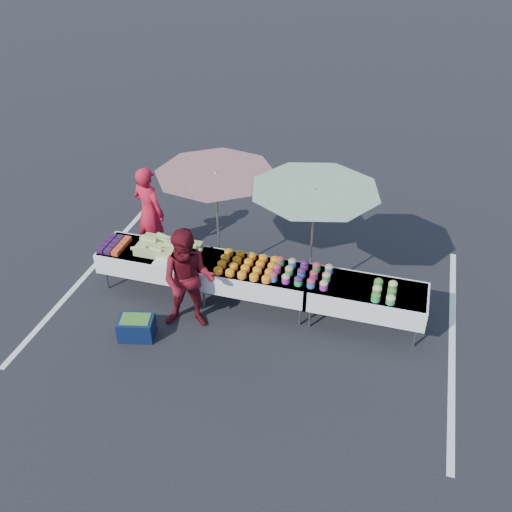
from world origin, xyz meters
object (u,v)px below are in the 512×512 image
(umbrella_left, at_px, (216,182))
(umbrella_right, at_px, (315,200))
(storage_bin, at_px, (137,327))
(table_right, at_px, (366,296))
(vendor, at_px, (149,212))
(customer, at_px, (188,280))
(table_left, at_px, (155,259))
(table_center, at_px, (256,277))

(umbrella_left, distance_m, umbrella_right, 1.68)
(storage_bin, bearing_deg, table_right, 7.05)
(table_right, relative_size, umbrella_left, 0.78)
(vendor, distance_m, umbrella_left, 1.77)
(customer, bearing_deg, table_right, 3.78)
(table_left, relative_size, table_center, 1.00)
(table_center, distance_m, umbrella_left, 1.68)
(table_right, xyz_separation_m, umbrella_right, (-1.00, 0.48, 1.31))
(table_center, distance_m, customer, 1.18)
(customer, bearing_deg, storage_bin, -155.93)
(table_left, distance_m, table_center, 1.80)
(table_left, distance_m, vendor, 1.14)
(table_left, xyz_separation_m, customer, (0.93, -0.75, 0.29))
(table_center, bearing_deg, umbrella_right, 30.73)
(table_left, relative_size, vendor, 1.04)
(table_left, xyz_separation_m, umbrella_left, (0.93, 0.66, 1.28))
(table_left, distance_m, storage_bin, 1.35)
(umbrella_right, relative_size, storage_bin, 3.73)
(vendor, bearing_deg, customer, 148.34)
(table_center, distance_m, umbrella_right, 1.61)
(table_left, distance_m, customer, 1.23)
(umbrella_left, bearing_deg, customer, -89.61)
(table_left, bearing_deg, table_right, 0.00)
(storage_bin, bearing_deg, vendor, 94.88)
(table_right, xyz_separation_m, vendor, (-4.12, 0.97, 0.31))
(table_center, height_order, umbrella_left, umbrella_left)
(table_left, height_order, customer, customer)
(table_center, xyz_separation_m, storage_bin, (-1.58, -1.27, -0.40))
(customer, xyz_separation_m, umbrella_right, (1.67, 1.23, 1.02))
(table_right, height_order, umbrella_right, umbrella_right)
(table_right, distance_m, umbrella_right, 1.72)
(table_left, bearing_deg, customer, -38.74)
(table_right, xyz_separation_m, umbrella_left, (-2.67, 0.66, 1.28))
(table_left, relative_size, umbrella_right, 0.80)
(table_right, relative_size, umbrella_right, 0.80)
(table_left, bearing_deg, umbrella_right, 10.36)
(vendor, relative_size, customer, 1.02)
(umbrella_right, bearing_deg, table_center, -149.27)
(table_center, bearing_deg, umbrella_left, 143.17)
(table_left, xyz_separation_m, umbrella_right, (2.60, 0.48, 1.31))
(storage_bin, bearing_deg, table_center, 25.26)
(customer, relative_size, umbrella_right, 0.76)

